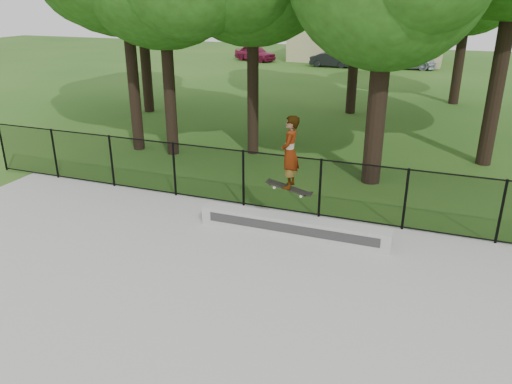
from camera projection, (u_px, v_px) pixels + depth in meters
ground at (104, 346)px, 7.88m from camera, size 100.00×100.00×0.00m
concrete_slab at (104, 345)px, 7.87m from camera, size 14.00×12.00×0.06m
grind_ledge at (293, 226)px, 11.31m from camera, size 4.39×0.40×0.43m
car_a at (255, 53)px, 41.29m from camera, size 3.97×2.76×1.26m
car_b at (331, 60)px, 37.89m from camera, size 2.87×1.16×1.04m
car_c at (403, 59)px, 37.08m from camera, size 4.40×2.05×1.37m
skater_airborne at (290, 154)px, 10.48m from camera, size 0.83×0.60×1.74m
chainlink_fence at (243, 178)px, 12.71m from camera, size 16.06×0.06×1.50m
distant_building at (367, 34)px, 40.78m from camera, size 12.40×6.40×4.30m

